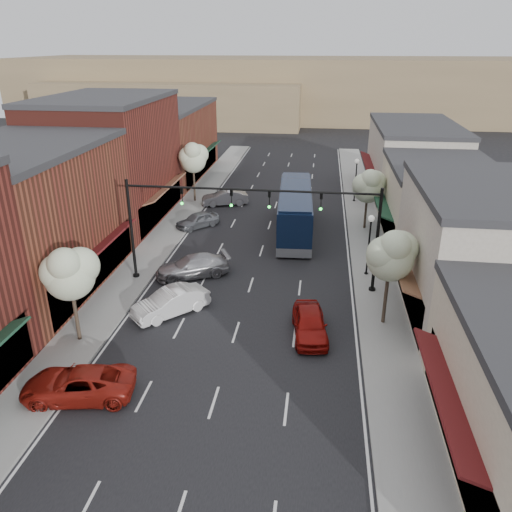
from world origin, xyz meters
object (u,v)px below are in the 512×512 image
(tree_right_near, at_px, (392,254))
(tree_right_far, at_px, (369,185))
(signal_mast_left, at_px, (165,216))
(parked_car_b, at_px, (171,302))
(coach_bus, at_px, (295,210))
(parked_car_a, at_px, (78,384))
(lamp_post_near, at_px, (370,235))
(parked_car_d, at_px, (198,220))
(lamp_post_far, at_px, (356,173))
(red_hatchback, at_px, (310,323))
(tree_left_near, at_px, (69,272))
(tree_left_far, at_px, (193,157))
(parked_car_e, at_px, (225,198))
(signal_mast_right, at_px, (340,224))
(parked_car_c, at_px, (193,266))

(tree_right_near, xyz_separation_m, tree_right_far, (0.00, 16.00, -0.46))
(signal_mast_left, xyz_separation_m, parked_car_b, (1.42, -4.44, -3.85))
(coach_bus, bearing_deg, parked_car_a, -113.21)
(lamp_post_near, bearing_deg, parked_car_b, -149.96)
(coach_bus, height_order, parked_car_d, coach_bus)
(lamp_post_far, xyz_separation_m, red_hatchback, (-3.69, -25.76, -2.24))
(tree_left_near, bearing_deg, parked_car_b, 41.74)
(tree_right_far, distance_m, red_hatchback, 18.49)
(tree_left_far, bearing_deg, parked_car_d, -74.39)
(parked_car_a, relative_size, parked_car_e, 1.13)
(lamp_post_near, height_order, parked_car_d, lamp_post_near)
(lamp_post_near, xyz_separation_m, coach_bus, (-5.50, 8.09, -1.06))
(tree_right_far, relative_size, lamp_post_far, 1.22)
(parked_car_a, height_order, parked_car_b, parked_car_b)
(signal_mast_right, bearing_deg, tree_right_far, 77.15)
(lamp_post_near, bearing_deg, red_hatchback, -114.06)
(parked_car_c, distance_m, parked_car_d, 9.93)
(tree_left_near, height_order, lamp_post_far, tree_left_near)
(lamp_post_near, distance_m, parked_car_c, 12.32)
(signal_mast_right, distance_m, red_hatchback, 7.09)
(tree_right_near, relative_size, red_hatchback, 1.33)
(coach_bus, bearing_deg, parked_car_b, -116.31)
(parked_car_d, bearing_deg, signal_mast_right, 1.47)
(coach_bus, distance_m, parked_car_d, 8.59)
(signal_mast_right, bearing_deg, parked_car_a, -133.63)
(parked_car_a, distance_m, parked_car_d, 23.00)
(coach_bus, xyz_separation_m, parked_car_b, (-6.50, -15.03, -1.17))
(signal_mast_right, height_order, coach_bus, signal_mast_right)
(parked_car_a, xyz_separation_m, parked_car_e, (1.13, 29.79, 0.04))
(signal_mast_right, relative_size, tree_left_near, 1.44)
(tree_right_far, bearing_deg, coach_bus, -167.38)
(parked_car_c, bearing_deg, lamp_post_far, 122.46)
(parked_car_b, bearing_deg, parked_car_a, -59.78)
(tree_right_near, bearing_deg, lamp_post_far, 91.30)
(tree_left_near, distance_m, parked_car_d, 19.10)
(tree_right_far, xyz_separation_m, red_hatchback, (-4.23, -17.70, -3.23))
(signal_mast_right, bearing_deg, parked_car_e, 121.59)
(parked_car_e, bearing_deg, signal_mast_left, -19.96)
(lamp_post_near, relative_size, red_hatchback, 0.99)
(signal_mast_left, xyz_separation_m, coach_bus, (7.92, 10.59, -2.67))
(red_hatchback, bearing_deg, tree_right_far, 69.55)
(tree_left_far, distance_m, parked_car_d, 8.58)
(signal_mast_left, bearing_deg, parked_car_d, 93.13)
(parked_car_e, bearing_deg, red_hatchback, 3.49)
(tree_left_far, bearing_deg, lamp_post_near, -43.89)
(signal_mast_right, bearing_deg, lamp_post_near, 48.95)
(tree_right_far, relative_size, parked_car_e, 1.20)
(signal_mast_left, distance_m, tree_right_near, 14.55)
(signal_mast_left, xyz_separation_m, parked_car_a, (-0.58, -12.40, -3.91))
(tree_left_near, bearing_deg, lamp_post_near, 33.33)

